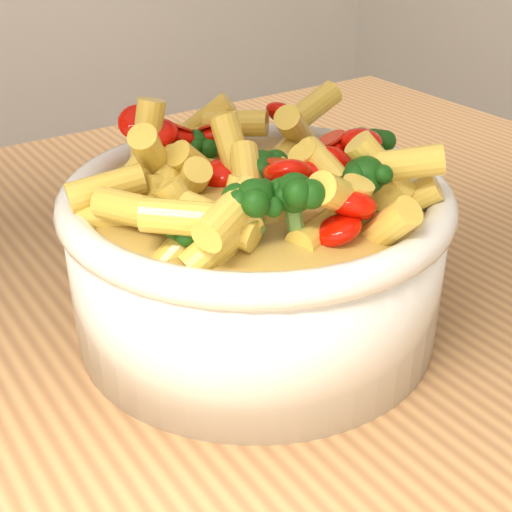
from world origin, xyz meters
TOP-DOWN VIEW (x-y plane):
  - table at (0.00, 0.00)m, footprint 1.20×0.80m
  - serving_bowl at (0.09, -0.05)m, footprint 0.25×0.25m
  - pasta_salad at (0.09, -0.05)m, footprint 0.20×0.20m

SIDE VIEW (x-z plane):
  - table at x=0.00m, z-range 0.35..1.25m
  - serving_bowl at x=0.09m, z-range 0.90..1.01m
  - pasta_salad at x=0.09m, z-range 1.00..1.04m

